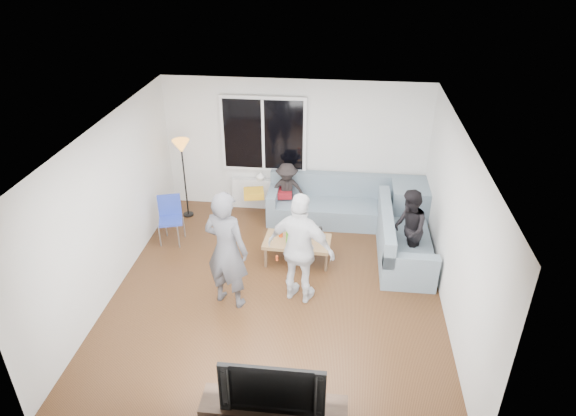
# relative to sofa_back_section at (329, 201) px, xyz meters

# --- Properties ---
(floor) EXTENTS (5.00, 5.50, 0.04)m
(floor) POSITION_rel_sofa_back_section_xyz_m (-0.69, -2.27, -0.45)
(floor) COLOR #56351C
(floor) RESTS_ON ground
(ceiling) EXTENTS (5.00, 5.50, 0.04)m
(ceiling) POSITION_rel_sofa_back_section_xyz_m (-0.69, -2.27, 2.20)
(ceiling) COLOR white
(ceiling) RESTS_ON ground
(wall_back) EXTENTS (5.00, 0.04, 2.60)m
(wall_back) POSITION_rel_sofa_back_section_xyz_m (-0.69, 0.50, 0.88)
(wall_back) COLOR silver
(wall_back) RESTS_ON ground
(wall_front) EXTENTS (5.00, 0.04, 2.60)m
(wall_front) POSITION_rel_sofa_back_section_xyz_m (-0.69, -5.04, 0.88)
(wall_front) COLOR silver
(wall_front) RESTS_ON ground
(wall_left) EXTENTS (0.04, 5.50, 2.60)m
(wall_left) POSITION_rel_sofa_back_section_xyz_m (-3.21, -2.27, 0.88)
(wall_left) COLOR silver
(wall_left) RESTS_ON ground
(wall_right) EXTENTS (0.04, 5.50, 2.60)m
(wall_right) POSITION_rel_sofa_back_section_xyz_m (1.83, -2.27, 0.88)
(wall_right) COLOR silver
(wall_right) RESTS_ON ground
(window_frame) EXTENTS (1.62, 0.06, 1.47)m
(window_frame) POSITION_rel_sofa_back_section_xyz_m (-1.29, 0.42, 1.12)
(window_frame) COLOR white
(window_frame) RESTS_ON wall_back
(window_glass) EXTENTS (1.50, 0.02, 1.35)m
(window_glass) POSITION_rel_sofa_back_section_xyz_m (-1.29, 0.38, 1.12)
(window_glass) COLOR black
(window_glass) RESTS_ON window_frame
(window_mullion) EXTENTS (0.05, 0.03, 1.35)m
(window_mullion) POSITION_rel_sofa_back_section_xyz_m (-1.29, 0.37, 1.12)
(window_mullion) COLOR white
(window_mullion) RESTS_ON window_frame
(radiator) EXTENTS (1.30, 0.12, 0.62)m
(radiator) POSITION_rel_sofa_back_section_xyz_m (-1.29, 0.38, -0.11)
(radiator) COLOR silver
(radiator) RESTS_ON floor
(potted_plant) EXTENTS (0.22, 0.18, 0.38)m
(potted_plant) POSITION_rel_sofa_back_section_xyz_m (-0.86, 0.35, 0.39)
(potted_plant) COLOR #255D26
(potted_plant) RESTS_ON radiator
(vase) EXTENTS (0.22, 0.22, 0.18)m
(vase) POSITION_rel_sofa_back_section_xyz_m (-1.36, 0.35, 0.29)
(vase) COLOR white
(vase) RESTS_ON radiator
(sofa_back_section) EXTENTS (2.30, 0.85, 0.85)m
(sofa_back_section) POSITION_rel_sofa_back_section_xyz_m (0.00, 0.00, 0.00)
(sofa_back_section) COLOR slate
(sofa_back_section) RESTS_ON floor
(sofa_right_section) EXTENTS (2.00, 0.85, 0.85)m
(sofa_right_section) POSITION_rel_sofa_back_section_xyz_m (1.33, -1.09, 0.00)
(sofa_right_section) COLOR slate
(sofa_right_section) RESTS_ON floor
(sofa_corner) EXTENTS (0.85, 0.85, 0.85)m
(sofa_corner) POSITION_rel_sofa_back_section_xyz_m (1.57, 0.00, 0.00)
(sofa_corner) COLOR slate
(sofa_corner) RESTS_ON floor
(cushion_yellow) EXTENTS (0.44, 0.39, 0.14)m
(cushion_yellow) POSITION_rel_sofa_back_section_xyz_m (-1.44, -0.02, 0.09)
(cushion_yellow) COLOR gold
(cushion_yellow) RESTS_ON sofa_back_section
(cushion_red) EXTENTS (0.39, 0.34, 0.13)m
(cushion_red) POSITION_rel_sofa_back_section_xyz_m (-0.90, 0.06, 0.09)
(cushion_red) COLOR maroon
(cushion_red) RESTS_ON sofa_back_section
(coffee_table) EXTENTS (1.13, 0.66, 0.40)m
(coffee_table) POSITION_rel_sofa_back_section_xyz_m (-0.47, -1.41, -0.22)
(coffee_table) COLOR #916C46
(coffee_table) RESTS_ON floor
(pitcher) EXTENTS (0.17, 0.17, 0.17)m
(pitcher) POSITION_rel_sofa_back_section_xyz_m (-0.45, -1.52, 0.06)
(pitcher) COLOR maroon
(pitcher) RESTS_ON coffee_table
(side_chair) EXTENTS (0.50, 0.50, 0.86)m
(side_chair) POSITION_rel_sofa_back_section_xyz_m (-2.74, -1.07, 0.01)
(side_chair) COLOR #253AA4
(side_chair) RESTS_ON floor
(floor_lamp) EXTENTS (0.32, 0.32, 1.56)m
(floor_lamp) POSITION_rel_sofa_back_section_xyz_m (-2.74, -0.10, 0.36)
(floor_lamp) COLOR orange
(floor_lamp) RESTS_ON floor
(player_left) EXTENTS (0.78, 0.63, 1.85)m
(player_left) POSITION_rel_sofa_back_section_xyz_m (-1.37, -2.60, 0.50)
(player_left) COLOR #434348
(player_left) RESTS_ON floor
(player_right) EXTENTS (1.12, 0.73, 1.77)m
(player_right) POSITION_rel_sofa_back_section_xyz_m (-0.33, -2.40, 0.46)
(player_right) COLOR silver
(player_right) RESTS_ON floor
(spectator_right) EXTENTS (0.55, 0.69, 1.37)m
(spectator_right) POSITION_rel_sofa_back_section_xyz_m (1.33, -1.33, 0.26)
(spectator_right) COLOR black
(spectator_right) RESTS_ON floor
(spectator_back) EXTENTS (0.78, 0.50, 1.14)m
(spectator_back) POSITION_rel_sofa_back_section_xyz_m (-0.81, 0.03, 0.14)
(spectator_back) COLOR black
(spectator_back) RESTS_ON floor
(television) EXTENTS (1.12, 0.15, 0.64)m
(television) POSITION_rel_sofa_back_section_xyz_m (-0.40, -4.77, 0.34)
(television) COLOR black
(television) RESTS_ON tv_console
(bottle_a) EXTENTS (0.07, 0.07, 0.24)m
(bottle_a) POSITION_rel_sofa_back_section_xyz_m (-0.75, -1.33, 0.09)
(bottle_a) COLOR #BC360B
(bottle_a) RESTS_ON coffee_table
(bottle_e) EXTENTS (0.07, 0.07, 0.21)m
(bottle_e) POSITION_rel_sofa_back_section_xyz_m (-0.09, -1.29, 0.08)
(bottle_e) COLOR black
(bottle_e) RESTS_ON coffee_table
(bottle_d) EXTENTS (0.07, 0.07, 0.24)m
(bottle_d) POSITION_rel_sofa_back_section_xyz_m (-0.28, -1.51, 0.09)
(bottle_d) COLOR #FC5316
(bottle_d) RESTS_ON coffee_table
(bottle_b) EXTENTS (0.08, 0.08, 0.21)m
(bottle_b) POSITION_rel_sofa_back_section_xyz_m (-0.61, -1.48, 0.08)
(bottle_b) COLOR #3E961B
(bottle_b) RESTS_ON coffee_table
(bottle_c) EXTENTS (0.07, 0.07, 0.17)m
(bottle_c) POSITION_rel_sofa_back_section_xyz_m (-0.40, -1.27, 0.06)
(bottle_c) COLOR black
(bottle_c) RESTS_ON coffee_table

